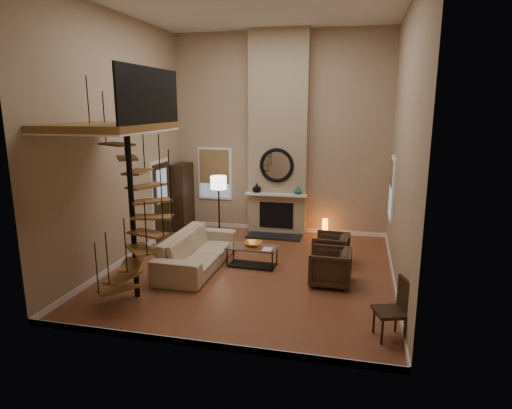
% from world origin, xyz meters
% --- Properties ---
extents(ground, '(6.00, 6.50, 0.01)m').
position_xyz_m(ground, '(0.00, 0.00, -0.01)').
color(ground, '#955230').
rests_on(ground, ground).
extents(back_wall, '(6.00, 0.02, 5.50)m').
position_xyz_m(back_wall, '(0.00, 3.25, 2.75)').
color(back_wall, tan).
rests_on(back_wall, ground).
extents(front_wall, '(6.00, 0.02, 5.50)m').
position_xyz_m(front_wall, '(0.00, -3.25, 2.75)').
color(front_wall, tan).
rests_on(front_wall, ground).
extents(left_wall, '(0.02, 6.50, 5.50)m').
position_xyz_m(left_wall, '(-3.00, 0.00, 2.75)').
color(left_wall, tan).
rests_on(left_wall, ground).
extents(right_wall, '(0.02, 6.50, 5.50)m').
position_xyz_m(right_wall, '(3.00, 0.00, 2.75)').
color(right_wall, tan).
rests_on(right_wall, ground).
extents(ceiling, '(6.00, 6.50, 0.01)m').
position_xyz_m(ceiling, '(0.00, 0.00, 5.50)').
color(ceiling, silver).
rests_on(ceiling, back_wall).
extents(baseboard_back, '(6.00, 0.02, 0.12)m').
position_xyz_m(baseboard_back, '(0.00, 3.24, 0.06)').
color(baseboard_back, white).
rests_on(baseboard_back, ground).
extents(baseboard_front, '(6.00, 0.02, 0.12)m').
position_xyz_m(baseboard_front, '(0.00, -3.24, 0.06)').
color(baseboard_front, white).
rests_on(baseboard_front, ground).
extents(baseboard_left, '(0.02, 6.50, 0.12)m').
position_xyz_m(baseboard_left, '(-2.99, 0.00, 0.06)').
color(baseboard_left, white).
rests_on(baseboard_left, ground).
extents(baseboard_right, '(0.02, 6.50, 0.12)m').
position_xyz_m(baseboard_right, '(2.99, 0.00, 0.06)').
color(baseboard_right, white).
rests_on(baseboard_right, ground).
extents(chimney_breast, '(1.60, 0.38, 5.50)m').
position_xyz_m(chimney_breast, '(0.00, 3.06, 2.75)').
color(chimney_breast, tan).
rests_on(chimney_breast, ground).
extents(hearth, '(1.50, 0.60, 0.04)m').
position_xyz_m(hearth, '(0.00, 2.57, 0.02)').
color(hearth, black).
rests_on(hearth, ground).
extents(firebox, '(0.95, 0.02, 0.72)m').
position_xyz_m(firebox, '(0.00, 2.86, 0.55)').
color(firebox, black).
rests_on(firebox, chimney_breast).
extents(mantel, '(1.70, 0.18, 0.06)m').
position_xyz_m(mantel, '(0.00, 2.78, 1.15)').
color(mantel, white).
rests_on(mantel, chimney_breast).
extents(mirror_frame, '(0.94, 0.10, 0.94)m').
position_xyz_m(mirror_frame, '(0.00, 2.84, 1.95)').
color(mirror_frame, black).
rests_on(mirror_frame, chimney_breast).
extents(mirror_disc, '(0.80, 0.01, 0.80)m').
position_xyz_m(mirror_disc, '(0.00, 2.85, 1.95)').
color(mirror_disc, white).
rests_on(mirror_disc, chimney_breast).
extents(vase_left, '(0.24, 0.24, 0.25)m').
position_xyz_m(vase_left, '(-0.55, 2.82, 1.30)').
color(vase_left, black).
rests_on(vase_left, mantel).
extents(vase_right, '(0.20, 0.20, 0.21)m').
position_xyz_m(vase_right, '(0.60, 2.82, 1.28)').
color(vase_right, '#195850').
rests_on(vase_right, mantel).
extents(window_back, '(1.02, 0.06, 1.52)m').
position_xyz_m(window_back, '(-1.90, 3.22, 1.62)').
color(window_back, white).
rests_on(window_back, back_wall).
extents(window_right, '(0.06, 1.02, 1.52)m').
position_xyz_m(window_right, '(2.97, 2.00, 1.63)').
color(window_right, white).
rests_on(window_right, right_wall).
extents(entry_door, '(0.10, 1.05, 2.16)m').
position_xyz_m(entry_door, '(-2.95, 1.80, 1.05)').
color(entry_door, white).
rests_on(entry_door, ground).
extents(loft, '(1.70, 2.20, 1.09)m').
position_xyz_m(loft, '(-2.04, -1.80, 3.24)').
color(loft, olive).
rests_on(loft, left_wall).
extents(spiral_stair, '(1.47, 1.47, 4.06)m').
position_xyz_m(spiral_stair, '(-1.78, -1.79, 1.78)').
color(spiral_stair, black).
rests_on(spiral_stair, ground).
extents(hutch, '(0.41, 0.86, 1.93)m').
position_xyz_m(hutch, '(-2.77, 2.82, 0.95)').
color(hutch, black).
rests_on(hutch, ground).
extents(sofa, '(1.07, 2.67, 0.78)m').
position_xyz_m(sofa, '(-1.24, -0.08, 0.40)').
color(sofa, tan).
rests_on(sofa, ground).
extents(armchair_near, '(0.85, 0.83, 0.71)m').
position_xyz_m(armchair_near, '(1.72, 0.81, 0.35)').
color(armchair_near, '#3F2B1D').
rests_on(armchair_near, ground).
extents(armchair_far, '(0.84, 0.82, 0.76)m').
position_xyz_m(armchair_far, '(1.79, -0.35, 0.35)').
color(armchair_far, '#3F2B1D').
rests_on(armchair_far, ground).
extents(coffee_table, '(1.16, 0.62, 0.44)m').
position_xyz_m(coffee_table, '(-0.06, 0.27, 0.28)').
color(coffee_table, silver).
rests_on(coffee_table, ground).
extents(bowl, '(0.42, 0.42, 0.10)m').
position_xyz_m(bowl, '(-0.06, 0.32, 0.50)').
color(bowl, orange).
rests_on(bowl, coffee_table).
extents(book, '(0.21, 0.29, 0.03)m').
position_xyz_m(book, '(0.29, 0.12, 0.46)').
color(book, gray).
rests_on(book, coffee_table).
extents(floor_lamp, '(0.43, 0.43, 1.75)m').
position_xyz_m(floor_lamp, '(-1.42, 2.08, 1.41)').
color(floor_lamp, black).
rests_on(floor_lamp, ground).
extents(accent_lamp, '(0.15, 0.15, 0.54)m').
position_xyz_m(accent_lamp, '(1.36, 2.86, 0.25)').
color(accent_lamp, orange).
rests_on(accent_lamp, ground).
extents(side_chair, '(0.59, 0.59, 0.99)m').
position_xyz_m(side_chair, '(2.85, -2.27, 0.53)').
color(side_chair, black).
rests_on(side_chair, ground).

